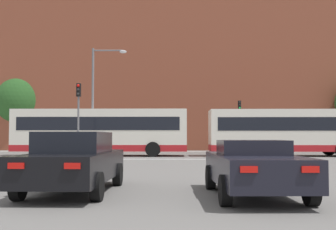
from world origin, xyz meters
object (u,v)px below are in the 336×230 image
(bus_crossing_lead, at_px, (101,131))
(pedestrian_waiting, at_px, (210,140))
(car_saloon_left, at_px, (75,161))
(traffic_light_far_right, at_px, (240,118))
(bus_crossing_trailing, at_px, (287,131))
(street_lamp_junction, at_px, (99,90))
(traffic_light_near_left, at_px, (78,108))
(car_roadster_right, at_px, (254,167))

(bus_crossing_lead, height_order, pedestrian_waiting, bus_crossing_lead)
(car_saloon_left, xyz_separation_m, traffic_light_far_right, (8.17, 26.59, 2.24))
(bus_crossing_trailing, bearing_deg, street_lamp_junction, -89.49)
(bus_crossing_lead, distance_m, street_lamp_junction, 2.89)
(bus_crossing_lead, height_order, traffic_light_near_left, traffic_light_near_left)
(car_roadster_right, bearing_deg, pedestrian_waiting, 85.75)
(traffic_light_near_left, distance_m, pedestrian_waiting, 15.72)
(traffic_light_far_right, relative_size, street_lamp_junction, 0.60)
(car_saloon_left, height_order, pedestrian_waiting, pedestrian_waiting)
(car_saloon_left, xyz_separation_m, car_roadster_right, (4.37, -0.64, -0.09))
(car_roadster_right, relative_size, street_lamp_junction, 0.59)
(car_roadster_right, xyz_separation_m, traffic_light_near_left, (-7.76, 15.49, 2.38))
(car_roadster_right, relative_size, pedestrian_waiting, 2.57)
(pedestrian_waiting, bearing_deg, bus_crossing_trailing, -134.45)
(traffic_light_near_left, xyz_separation_m, traffic_light_far_right, (11.56, 11.75, -0.06))
(bus_crossing_lead, xyz_separation_m, bus_crossing_trailing, (12.94, -0.10, -0.02))
(bus_crossing_trailing, relative_size, pedestrian_waiting, 6.19)
(bus_crossing_trailing, distance_m, street_lamp_junction, 13.40)
(bus_crossing_lead, distance_m, traffic_light_far_right, 13.44)
(pedestrian_waiting, bearing_deg, car_roadster_right, -164.46)
(car_roadster_right, bearing_deg, traffic_light_near_left, 114.96)
(bus_crossing_trailing, xyz_separation_m, traffic_light_far_right, (-2.07, 7.89, 1.29))
(car_saloon_left, distance_m, traffic_light_near_left, 15.40)
(bus_crossing_lead, bearing_deg, traffic_light_near_left, -9.80)
(street_lamp_junction, bearing_deg, pedestrian_waiting, 46.49)
(traffic_light_near_left, bearing_deg, traffic_light_far_right, 45.48)
(car_saloon_left, distance_m, bus_crossing_lead, 19.01)
(pedestrian_waiting, bearing_deg, car_saloon_left, -173.45)
(bus_crossing_trailing, bearing_deg, traffic_light_near_left, -74.19)
(car_roadster_right, bearing_deg, bus_crossing_trailing, 71.48)
(traffic_light_far_right, xyz_separation_m, pedestrian_waiting, (-2.51, 0.95, -1.99))
(car_roadster_right, relative_size, bus_crossing_lead, 0.37)
(pedestrian_waiting, bearing_deg, traffic_light_far_right, -92.49)
(car_saloon_left, height_order, bus_crossing_lead, bus_crossing_lead)
(bus_crossing_trailing, bearing_deg, traffic_light_far_right, -165.32)
(bus_crossing_lead, xyz_separation_m, traffic_light_near_left, (-0.68, -3.95, 1.33))
(car_saloon_left, distance_m, street_lamp_junction, 19.19)
(car_saloon_left, relative_size, pedestrian_waiting, 2.73)
(car_roadster_right, height_order, bus_crossing_trailing, bus_crossing_trailing)
(traffic_light_near_left, height_order, street_lamp_junction, street_lamp_junction)
(car_saloon_left, xyz_separation_m, traffic_light_near_left, (-3.39, 14.84, 2.29))
(bus_crossing_lead, bearing_deg, traffic_light_far_right, 125.65)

